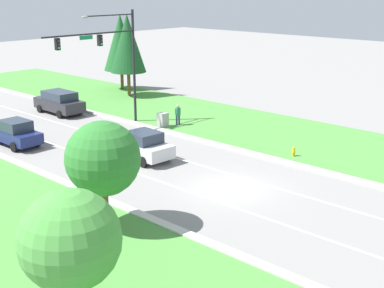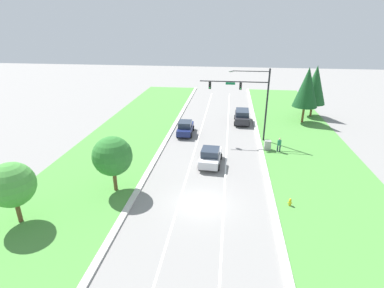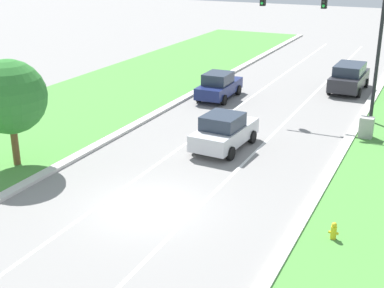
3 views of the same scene
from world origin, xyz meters
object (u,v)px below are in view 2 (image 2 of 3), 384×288
(navy_sedan, at_px, (185,128))
(utility_cabinet, at_px, (268,145))
(traffic_signal_mast, at_px, (249,94))
(oak_near_left_tree, at_px, (112,156))
(conifer_far_right_tree, at_px, (307,87))
(charcoal_suv, at_px, (242,116))
(silver_sedan, at_px, (210,156))
(oak_far_left_tree, at_px, (12,185))
(fire_hydrant, at_px, (290,202))
(conifer_near_right_tree, at_px, (315,85))
(pedestrian, at_px, (279,144))

(navy_sedan, distance_m, utility_cabinet, 10.81)
(traffic_signal_mast, relative_size, oak_near_left_tree, 1.77)
(navy_sedan, height_order, conifer_far_right_tree, conifer_far_right_tree)
(utility_cabinet, bearing_deg, charcoal_suv, 104.94)
(silver_sedan, bearing_deg, oak_far_left_tree, -135.80)
(silver_sedan, bearing_deg, fire_hydrant, -41.70)
(traffic_signal_mast, relative_size, fire_hydrant, 12.44)
(navy_sedan, xyz_separation_m, fire_hydrant, (10.61, -15.30, -0.53))
(charcoal_suv, xyz_separation_m, conifer_near_right_tree, (10.62, 4.49, 3.88))
(fire_hydrant, relative_size, conifer_near_right_tree, 0.09)
(pedestrian, bearing_deg, oak_near_left_tree, 34.75)
(traffic_signal_mast, distance_m, charcoal_suv, 8.38)
(silver_sedan, relative_size, utility_cabinet, 3.77)
(silver_sedan, bearing_deg, conifer_near_right_tree, 56.23)
(conifer_far_right_tree, relative_size, oak_far_left_tree, 1.68)
(oak_near_left_tree, bearing_deg, navy_sedan, 75.24)
(navy_sedan, distance_m, conifer_far_right_tree, 18.02)
(charcoal_suv, relative_size, conifer_near_right_tree, 0.64)
(navy_sedan, relative_size, charcoal_suv, 0.91)
(pedestrian, relative_size, fire_hydrant, 2.41)
(charcoal_suv, height_order, conifer_near_right_tree, conifer_near_right_tree)
(traffic_signal_mast, height_order, utility_cabinet, traffic_signal_mast)
(utility_cabinet, relative_size, oak_near_left_tree, 0.24)
(traffic_signal_mast, height_order, conifer_near_right_tree, traffic_signal_mast)
(oak_near_left_tree, xyz_separation_m, conifer_far_right_tree, (19.96, 21.62, 1.89))
(silver_sedan, height_order, conifer_near_right_tree, conifer_near_right_tree)
(silver_sedan, distance_m, charcoal_suv, 14.75)
(utility_cabinet, relative_size, oak_far_left_tree, 0.25)
(navy_sedan, relative_size, fire_hydrant, 6.41)
(charcoal_suv, bearing_deg, conifer_far_right_tree, 8.44)
(utility_cabinet, bearing_deg, oak_far_left_tree, -140.52)
(traffic_signal_mast, bearing_deg, charcoal_suv, 92.32)
(traffic_signal_mast, xyz_separation_m, navy_sedan, (-7.67, 1.12, -4.89))
(charcoal_suv, relative_size, utility_cabinet, 4.24)
(navy_sedan, bearing_deg, utility_cabinet, -23.34)
(conifer_far_right_tree, height_order, oak_far_left_tree, conifer_far_right_tree)
(oak_far_left_tree, bearing_deg, navy_sedan, 65.26)
(charcoal_suv, relative_size, oak_near_left_tree, 1.00)
(oak_near_left_tree, bearing_deg, conifer_near_right_tree, 48.75)
(oak_far_left_tree, bearing_deg, fire_hydrant, 12.99)
(utility_cabinet, relative_size, conifer_far_right_tree, 0.15)
(utility_cabinet, height_order, conifer_far_right_tree, conifer_far_right_tree)
(charcoal_suv, bearing_deg, utility_cabinet, -74.12)
(silver_sedan, xyz_separation_m, utility_cabinet, (6.17, 4.49, -0.31))
(silver_sedan, xyz_separation_m, fire_hydrant, (6.76, -6.74, -0.55))
(charcoal_suv, bearing_deg, conifer_near_right_tree, 23.85)
(utility_cabinet, bearing_deg, navy_sedan, 157.91)
(navy_sedan, bearing_deg, pedestrian, -23.13)
(utility_cabinet, relative_size, conifer_near_right_tree, 0.15)
(utility_cabinet, xyz_separation_m, pedestrian, (1.19, -0.43, 0.35))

